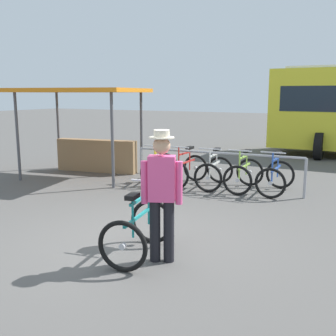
# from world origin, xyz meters

# --- Properties ---
(ground_plane) EXTENTS (80.00, 80.00, 0.00)m
(ground_plane) POSITION_xyz_m (0.00, 0.00, 0.00)
(ground_plane) COLOR #514F4C
(bike_rack_rail) EXTENTS (3.90, 0.38, 0.88)m
(bike_rack_rail) POSITION_xyz_m (-0.10, 3.64, 0.68)
(bike_rack_rail) COLOR #99999E
(bike_rack_rail) RESTS_ON ground
(racked_bike_yellow) EXTENTS (0.88, 1.21, 0.97)m
(racked_bike_yellow) POSITION_xyz_m (-1.61, 3.69, 0.37)
(racked_bike_yellow) COLOR black
(racked_bike_yellow) RESTS_ON ground
(racked_bike_red) EXTENTS (0.68, 1.12, 0.97)m
(racked_bike_red) POSITION_xyz_m (-0.92, 3.75, 0.37)
(racked_bike_red) COLOR black
(racked_bike_red) RESTS_ON ground
(racked_bike_white) EXTENTS (0.78, 1.18, 0.98)m
(racked_bike_white) POSITION_xyz_m (-0.22, 3.81, 0.37)
(racked_bike_white) COLOR black
(racked_bike_white) RESTS_ON ground
(racked_bike_lime) EXTENTS (0.70, 1.11, 0.97)m
(racked_bike_lime) POSITION_xyz_m (0.48, 3.87, 0.37)
(racked_bike_lime) COLOR black
(racked_bike_lime) RESTS_ON ground
(racked_bike_blue) EXTENTS (0.69, 1.12, 0.97)m
(racked_bike_blue) POSITION_xyz_m (1.18, 3.93, 0.37)
(racked_bike_blue) COLOR black
(racked_bike_blue) RESTS_ON ground
(featured_bicycle) EXTENTS (0.84, 1.25, 1.09)m
(featured_bicycle) POSITION_xyz_m (0.38, -0.30, 0.49)
(featured_bicycle) COLOR black
(featured_bicycle) RESTS_ON ground
(person_with_featured_bike) EXTENTS (0.49, 0.32, 1.72)m
(person_with_featured_bike) POSITION_xyz_m (0.76, -0.42, 0.95)
(person_with_featured_bike) COLOR black
(person_with_featured_bike) RESTS_ON ground
(market_stall) EXTENTS (3.47, 2.83, 2.30)m
(market_stall) POSITION_xyz_m (-3.79, 3.65, 1.39)
(market_stall) COLOR #4C4C51
(market_stall) RESTS_ON ground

